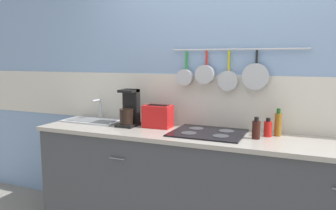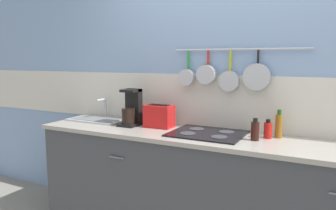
{
  "view_description": "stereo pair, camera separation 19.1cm",
  "coord_description": "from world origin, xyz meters",
  "px_view_note": "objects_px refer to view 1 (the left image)",
  "views": [
    {
      "loc": [
        0.57,
        -2.49,
        1.54
      ],
      "look_at": [
        -0.49,
        0.0,
        1.16
      ],
      "focal_mm": 35.0,
      "sensor_mm": 36.0,
      "label": 1
    },
    {
      "loc": [
        0.74,
        -2.41,
        1.54
      ],
      "look_at": [
        -0.49,
        0.0,
        1.16
      ],
      "focal_mm": 35.0,
      "sensor_mm": 36.0,
      "label": 2
    }
  ],
  "objects_px": {
    "coffee_maker": "(129,111)",
    "toaster": "(158,116)",
    "bottle_dish_soap": "(268,128)",
    "bottle_sesame_oil": "(278,124)",
    "bottle_hot_sauce": "(256,129)"
  },
  "relations": [
    {
      "from": "coffee_maker",
      "to": "bottle_sesame_oil",
      "type": "height_order",
      "value": "coffee_maker"
    },
    {
      "from": "bottle_hot_sauce",
      "to": "bottle_sesame_oil",
      "type": "distance_m",
      "value": 0.22
    },
    {
      "from": "bottle_dish_soap",
      "to": "toaster",
      "type": "bearing_deg",
      "value": -178.83
    },
    {
      "from": "coffee_maker",
      "to": "toaster",
      "type": "height_order",
      "value": "coffee_maker"
    },
    {
      "from": "coffee_maker",
      "to": "bottle_hot_sauce",
      "type": "relative_size",
      "value": 1.96
    },
    {
      "from": "bottle_hot_sauce",
      "to": "bottle_sesame_oil",
      "type": "height_order",
      "value": "bottle_sesame_oil"
    },
    {
      "from": "coffee_maker",
      "to": "bottle_sesame_oil",
      "type": "distance_m",
      "value": 1.28
    },
    {
      "from": "coffee_maker",
      "to": "bottle_dish_soap",
      "type": "relative_size",
      "value": 2.24
    },
    {
      "from": "coffee_maker",
      "to": "toaster",
      "type": "xyz_separation_m",
      "value": [
        0.27,
        0.03,
        -0.04
      ]
    },
    {
      "from": "bottle_dish_soap",
      "to": "bottle_sesame_oil",
      "type": "bearing_deg",
      "value": 37.43
    },
    {
      "from": "toaster",
      "to": "bottle_sesame_oil",
      "type": "xyz_separation_m",
      "value": [
        1.01,
        0.07,
        -0.0
      ]
    },
    {
      "from": "bottle_dish_soap",
      "to": "bottle_sesame_oil",
      "type": "xyz_separation_m",
      "value": [
        0.07,
        0.05,
        0.03
      ]
    },
    {
      "from": "coffee_maker",
      "to": "bottle_sesame_oil",
      "type": "bearing_deg",
      "value": 4.75
    },
    {
      "from": "toaster",
      "to": "bottle_sesame_oil",
      "type": "distance_m",
      "value": 1.01
    },
    {
      "from": "bottle_hot_sauce",
      "to": "bottle_dish_soap",
      "type": "bearing_deg",
      "value": 56.65
    }
  ]
}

